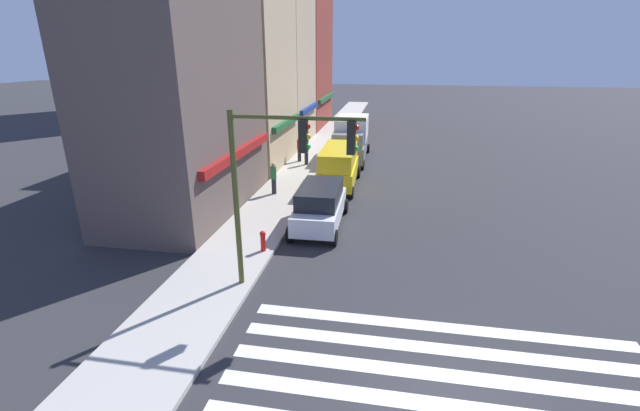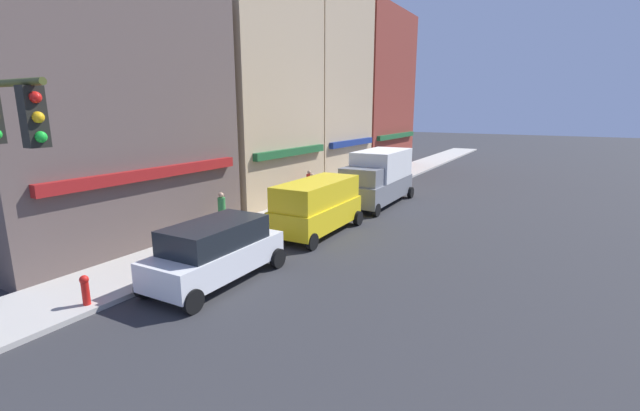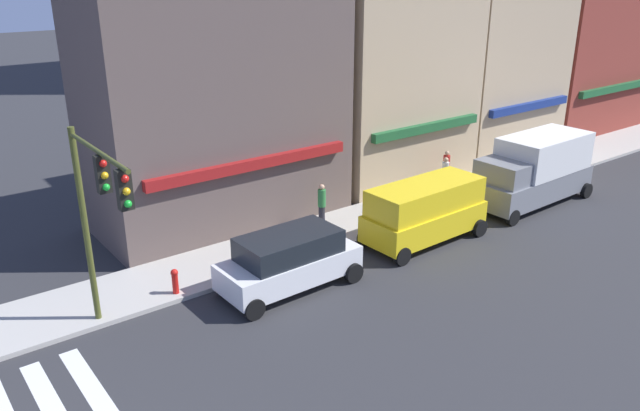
{
  "view_description": "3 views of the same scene",
  "coord_description": "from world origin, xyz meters",
  "px_view_note": "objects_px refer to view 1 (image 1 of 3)",
  "views": [
    {
      "loc": [
        -7.95,
        1.51,
        7.58
      ],
      "look_at": [
        9.97,
        4.7,
        1.0
      ],
      "focal_mm": 24.0,
      "sensor_mm": 36.0,
      "label": 1
    },
    {
      "loc": [
        0.61,
        -4.5,
        5.36
      ],
      "look_at": [
        16.46,
        4.7,
        1.2
      ],
      "focal_mm": 24.0,
      "sensor_mm": 36.0,
      "label": 2
    },
    {
      "loc": [
        -0.2,
        -10.42,
        9.96
      ],
      "look_at": [
        12.2,
        6.0,
        2.0
      ],
      "focal_mm": 35.0,
      "sensor_mm": 36.0,
      "label": 3
    }
  ],
  "objects_px": {
    "pedestrian_white_shirt": "(306,151)",
    "pedestrian_green_top": "(274,178)",
    "box_truck_grey": "(351,138)",
    "fire_hydrant": "(263,240)",
    "suv_white": "(320,205)",
    "pedestrian_red_jacket": "(299,149)",
    "van_yellow": "(339,165)",
    "traffic_signal": "(281,166)"
  },
  "relations": [
    {
      "from": "traffic_signal",
      "to": "pedestrian_green_top",
      "type": "bearing_deg",
      "value": 17.82
    },
    {
      "from": "pedestrian_white_shirt",
      "to": "pedestrian_green_top",
      "type": "relative_size",
      "value": 1.0
    },
    {
      "from": "suv_white",
      "to": "pedestrian_red_jacket",
      "type": "distance_m",
      "value": 11.81
    },
    {
      "from": "pedestrian_white_shirt",
      "to": "pedestrian_red_jacket",
      "type": "relative_size",
      "value": 1.0
    },
    {
      "from": "van_yellow",
      "to": "pedestrian_green_top",
      "type": "bearing_deg",
      "value": 125.43
    },
    {
      "from": "traffic_signal",
      "to": "fire_hydrant",
      "type": "height_order",
      "value": "traffic_signal"
    },
    {
      "from": "pedestrian_red_jacket",
      "to": "fire_hydrant",
      "type": "height_order",
      "value": "pedestrian_red_jacket"
    },
    {
      "from": "pedestrian_white_shirt",
      "to": "fire_hydrant",
      "type": "bearing_deg",
      "value": 49.01
    },
    {
      "from": "pedestrian_white_shirt",
      "to": "pedestrian_green_top",
      "type": "bearing_deg",
      "value": 40.63
    },
    {
      "from": "pedestrian_white_shirt",
      "to": "suv_white",
      "type": "bearing_deg",
      "value": 59.43
    },
    {
      "from": "pedestrian_green_top",
      "to": "fire_hydrant",
      "type": "height_order",
      "value": "pedestrian_green_top"
    },
    {
      "from": "fire_hydrant",
      "to": "box_truck_grey",
      "type": "bearing_deg",
      "value": -5.95
    },
    {
      "from": "fire_hydrant",
      "to": "pedestrian_green_top",
      "type": "bearing_deg",
      "value": 12.45
    },
    {
      "from": "suv_white",
      "to": "pedestrian_white_shirt",
      "type": "height_order",
      "value": "suv_white"
    },
    {
      "from": "pedestrian_green_top",
      "to": "van_yellow",
      "type": "bearing_deg",
      "value": 142.74
    },
    {
      "from": "suv_white",
      "to": "pedestrian_white_shirt",
      "type": "xyz_separation_m",
      "value": [
        10.46,
        2.82,
        0.04
      ]
    },
    {
      "from": "van_yellow",
      "to": "pedestrian_red_jacket",
      "type": "xyz_separation_m",
      "value": [
        5.04,
        3.5,
        -0.21
      ]
    },
    {
      "from": "suv_white",
      "to": "box_truck_grey",
      "type": "distance_m",
      "value": 13.07
    },
    {
      "from": "traffic_signal",
      "to": "pedestrian_white_shirt",
      "type": "bearing_deg",
      "value": 9.23
    },
    {
      "from": "suv_white",
      "to": "fire_hydrant",
      "type": "xyz_separation_m",
      "value": [
        -3.25,
        1.7,
        -0.42
      ]
    },
    {
      "from": "box_truck_grey",
      "to": "traffic_signal",
      "type": "bearing_deg",
      "value": 177.9
    },
    {
      "from": "van_yellow",
      "to": "pedestrian_white_shirt",
      "type": "xyz_separation_m",
      "value": [
        4.22,
        2.82,
        -0.21
      ]
    },
    {
      "from": "van_yellow",
      "to": "box_truck_grey",
      "type": "height_order",
      "value": "box_truck_grey"
    },
    {
      "from": "pedestrian_green_top",
      "to": "pedestrian_red_jacket",
      "type": "distance_m",
      "value": 7.49
    },
    {
      "from": "traffic_signal",
      "to": "pedestrian_white_shirt",
      "type": "relative_size",
      "value": 3.37
    },
    {
      "from": "van_yellow",
      "to": "fire_hydrant",
      "type": "distance_m",
      "value": 9.66
    },
    {
      "from": "traffic_signal",
      "to": "suv_white",
      "type": "height_order",
      "value": "traffic_signal"
    },
    {
      "from": "traffic_signal",
      "to": "pedestrian_green_top",
      "type": "distance_m",
      "value": 10.51
    },
    {
      "from": "traffic_signal",
      "to": "suv_white",
      "type": "relative_size",
      "value": 1.26
    },
    {
      "from": "pedestrian_white_shirt",
      "to": "fire_hydrant",
      "type": "xyz_separation_m",
      "value": [
        -13.7,
        -1.12,
        -0.46
      ]
    },
    {
      "from": "van_yellow",
      "to": "pedestrian_red_jacket",
      "type": "bearing_deg",
      "value": 33.27
    },
    {
      "from": "pedestrian_white_shirt",
      "to": "box_truck_grey",
      "type": "bearing_deg",
      "value": 177.02
    },
    {
      "from": "box_truck_grey",
      "to": "pedestrian_red_jacket",
      "type": "relative_size",
      "value": 3.53
    },
    {
      "from": "pedestrian_green_top",
      "to": "suv_white",
      "type": "bearing_deg",
      "value": 56.45
    },
    {
      "from": "suv_white",
      "to": "box_truck_grey",
      "type": "xyz_separation_m",
      "value": [
        13.06,
        -0.0,
        0.56
      ]
    },
    {
      "from": "suv_white",
      "to": "pedestrian_red_jacket",
      "type": "xyz_separation_m",
      "value": [
        11.28,
        3.5,
        0.04
      ]
    },
    {
      "from": "suv_white",
      "to": "fire_hydrant",
      "type": "relative_size",
      "value": 5.62
    },
    {
      "from": "box_truck_grey",
      "to": "fire_hydrant",
      "type": "height_order",
      "value": "box_truck_grey"
    },
    {
      "from": "traffic_signal",
      "to": "pedestrian_red_jacket",
      "type": "relative_size",
      "value": 3.37
    },
    {
      "from": "suv_white",
      "to": "box_truck_grey",
      "type": "height_order",
      "value": "box_truck_grey"
    },
    {
      "from": "box_truck_grey",
      "to": "fire_hydrant",
      "type": "bearing_deg",
      "value": 172.53
    },
    {
      "from": "van_yellow",
      "to": "pedestrian_red_jacket",
      "type": "distance_m",
      "value": 6.14
    }
  ]
}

